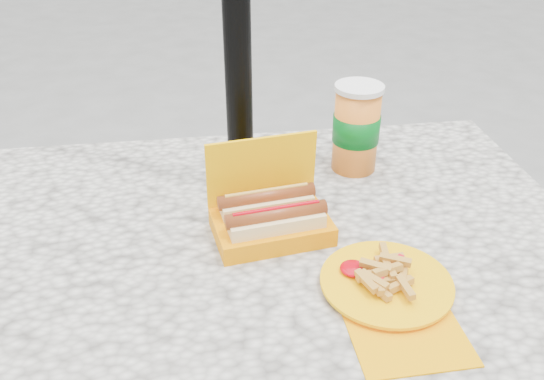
{
  "coord_description": "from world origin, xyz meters",
  "views": [
    {
      "loc": [
        -0.08,
        -0.84,
        1.35
      ],
      "look_at": [
        0.05,
        0.05,
        0.8
      ],
      "focal_mm": 38.0,
      "sensor_mm": 36.0,
      "label": 1
    }
  ],
  "objects": [
    {
      "name": "picnic_table",
      "position": [
        0.0,
        0.0,
        0.64
      ],
      "size": [
        1.2,
        0.8,
        0.75
      ],
      "color": "beige",
      "rests_on": "ground"
    },
    {
      "name": "soda_cup",
      "position": [
        0.24,
        0.2,
        0.84
      ],
      "size": [
        0.1,
        0.1,
        0.19
      ],
      "rotation": [
        0.0,
        0.0,
        -0.29
      ],
      "color": "orange",
      "rests_on": "picnic_table"
    },
    {
      "name": "hotdog_box",
      "position": [
        0.03,
        -0.01,
        0.79
      ],
      "size": [
        0.22,
        0.16,
        0.16
      ],
      "rotation": [
        0.0,
        0.0,
        0.15
      ],
      "color": "#FFB300",
      "rests_on": "picnic_table"
    },
    {
      "name": "umbrella_pole",
      "position": [
        0.0,
        0.16,
        1.1
      ],
      "size": [
        0.05,
        0.05,
        2.2
      ],
      "primitive_type": "cylinder",
      "color": "black",
      "rests_on": "ground"
    },
    {
      "name": "fries_plate",
      "position": [
        0.19,
        -0.19,
        0.76
      ],
      "size": [
        0.21,
        0.28,
        0.04
      ],
      "rotation": [
        0.0,
        0.0,
        0.28
      ],
      "color": "#F19900",
      "rests_on": "picnic_table"
    }
  ]
}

